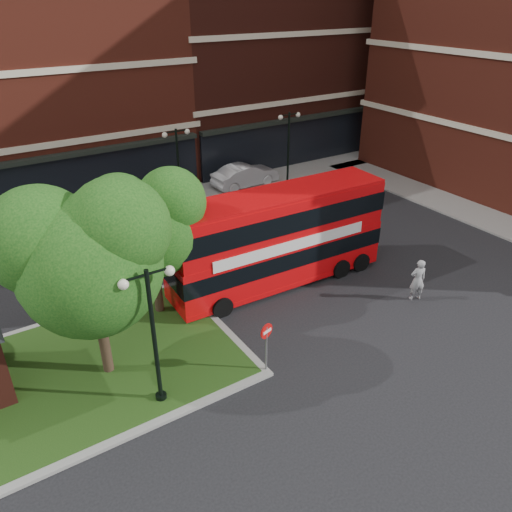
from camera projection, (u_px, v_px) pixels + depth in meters
ground at (298, 347)px, 18.95m from camera, size 120.00×120.00×0.00m
pavement_far at (139, 206)px, 31.14m from camera, size 44.00×3.00×0.12m
pavement_side at (509, 227)px, 28.28m from camera, size 3.00×28.00×0.12m
terrace_far_right at (261, 46)px, 39.61m from camera, size 18.00×12.00×16.00m
traffic_island at (62, 379)px, 17.32m from camera, size 12.60×7.60×0.15m
tree_island_west at (84, 253)px, 15.44m from camera, size 5.40×4.71×7.21m
tree_island_east at (147, 220)px, 18.98m from camera, size 4.46×3.90×6.29m
lamp_island at (153, 332)px, 15.14m from camera, size 1.72×0.36×5.00m
lamp_far_left at (178, 166)px, 29.30m from camera, size 1.72×0.36×5.00m
lamp_far_right at (288, 145)px, 33.12m from camera, size 1.72×0.36×5.00m
bus at (278, 232)px, 21.98m from camera, size 10.19×2.65×3.86m
woman at (418, 280)px, 21.44m from camera, size 0.83×0.69×1.93m
car_silver at (146, 198)px, 30.65m from camera, size 3.97×1.73×1.33m
car_white at (245, 175)px, 34.02m from camera, size 4.78×1.88×1.55m
no_entry_sign at (266, 338)px, 17.05m from camera, size 0.56×0.20×2.06m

